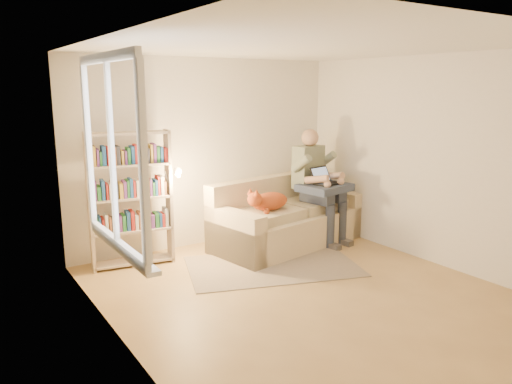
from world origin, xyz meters
TOP-DOWN VIEW (x-y plane):
  - floor at (0.00, 0.00)m, footprint 4.50×4.50m
  - ceiling at (0.00, 0.00)m, footprint 4.00×4.50m
  - wall_left at (-2.00, 0.00)m, footprint 0.02×4.50m
  - wall_right at (2.00, 0.00)m, footprint 0.02×4.50m
  - wall_back at (0.00, 2.25)m, footprint 4.00×0.02m
  - window at (-1.95, 0.20)m, footprint 0.12×1.52m
  - sofa at (0.87, 1.55)m, footprint 2.35×1.35m
  - person at (1.34, 1.46)m, footprint 0.56×0.78m
  - cat at (0.37, 1.32)m, footprint 0.80×0.38m
  - blanket at (1.43, 1.31)m, footprint 0.76×0.66m
  - laptop at (1.43, 1.32)m, footprint 0.39×0.37m
  - bookshelf at (-1.24, 1.90)m, footprint 1.11×0.48m
  - rug at (0.18, 0.88)m, footprint 2.37×1.84m

SIDE VIEW (x-z plane):
  - floor at x=0.00m, z-range 0.00..0.00m
  - rug at x=0.18m, z-range 0.00..0.01m
  - sofa at x=0.87m, z-range -0.13..0.81m
  - cat at x=0.37m, z-range 0.58..0.88m
  - blanket at x=1.43m, z-range 0.76..0.86m
  - person at x=1.34m, z-range 0.10..1.72m
  - laptop at x=1.43m, z-range 0.78..1.06m
  - bookshelf at x=-1.24m, z-range 0.09..1.78m
  - wall_left at x=-2.00m, z-range 0.00..2.60m
  - wall_right at x=2.00m, z-range 0.00..2.60m
  - wall_back at x=0.00m, z-range 0.00..2.60m
  - window at x=-1.95m, z-range 0.53..2.22m
  - ceiling at x=0.00m, z-range 2.59..2.61m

